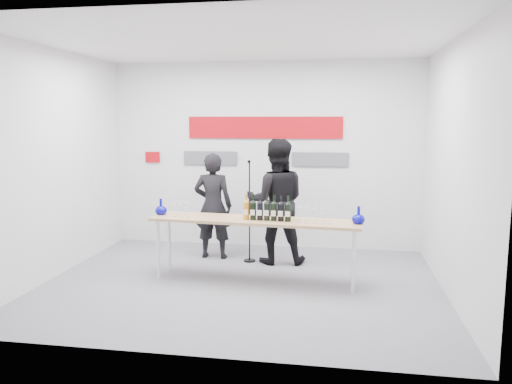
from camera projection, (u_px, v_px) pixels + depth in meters
ground at (241, 284)px, 6.36m from camera, size 5.00×5.00×0.00m
back_wall at (264, 155)px, 8.10m from camera, size 5.00×0.04×3.00m
signage at (261, 137)px, 8.03m from camera, size 3.38×0.02×0.79m
tasting_table at (255, 224)px, 6.40m from camera, size 2.74×0.73×0.81m
wine_bottles at (267, 207)px, 6.29m from camera, size 0.62×0.12×0.33m
decanter_left at (161, 206)px, 6.69m from camera, size 0.16×0.16×0.21m
decanter_right at (359, 215)px, 6.09m from camera, size 0.16×0.16×0.21m
glasses_left at (181, 209)px, 6.59m from camera, size 0.26×0.24×0.18m
glasses_right at (313, 215)px, 6.19m from camera, size 0.46×0.25×0.18m
presenter_left at (213, 206)px, 7.47m from camera, size 0.58×0.38×1.59m
presenter_right at (276, 202)px, 7.21m from camera, size 0.96×0.79×1.81m
mic_stand at (250, 231)px, 7.31m from camera, size 0.18×0.18×1.51m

